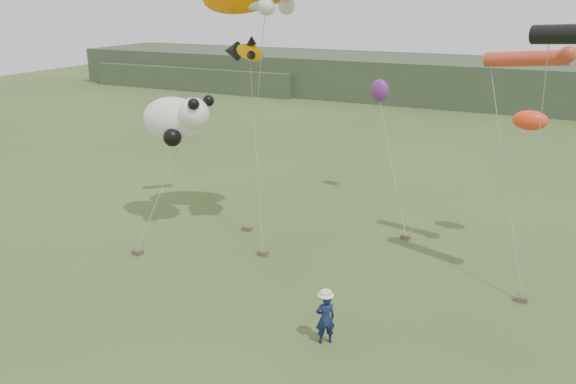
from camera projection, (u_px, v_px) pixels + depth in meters
name	position (u px, v px, depth m)	size (l,w,h in m)	color
ground	(262.00, 328.00, 17.35)	(120.00, 120.00, 0.00)	#385123
headland	(446.00, 81.00, 56.08)	(90.00, 13.00, 4.00)	#2D3D28
festival_attendant	(325.00, 318.00, 16.37)	(0.59, 0.38, 1.61)	#121C45
sandbag_anchors	(308.00, 252.00, 22.37)	(14.46, 6.42, 0.19)	brown
fish_kite	(243.00, 51.00, 22.69)	(2.03, 1.35, 1.10)	#F89700
tube_kites	(569.00, 44.00, 17.43)	(4.88, 3.53, 1.92)	black
panda_kite	(176.00, 119.00, 23.58)	(3.38, 2.19, 2.10)	white
misc_kites	(457.00, 106.00, 23.91)	(8.10, 4.06, 1.13)	#FF3D19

